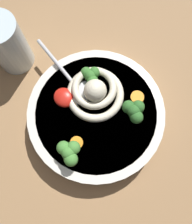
{
  "coord_description": "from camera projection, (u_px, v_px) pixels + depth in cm",
  "views": [
    {
      "loc": [
        -9.67,
        4.31,
        52.08
      ],
      "look_at": [
        -1.58,
        -3.9,
        8.79
      ],
      "focal_mm": 36.21,
      "sensor_mm": 36.0,
      "label": 1
    }
  ],
  "objects": [
    {
      "name": "broccoli_floret_far",
      "position": [
        134.0,
        111.0,
        0.42
      ],
      "size": [
        4.91,
        4.23,
        3.89
      ],
      "color": "#7A9E60",
      "rests_on": "soup_bowl"
    },
    {
      "name": "carrot_slice_front",
      "position": [
        137.0,
        97.0,
        0.45
      ],
      "size": [
        2.72,
        2.72,
        0.51
      ],
      "primitive_type": "cylinder",
      "color": "orange",
      "rests_on": "soup_bowl"
    },
    {
      "name": "soup_spoon",
      "position": [
        77.0,
        88.0,
        0.45
      ],
      "size": [
        17.49,
        6.5,
        1.6
      ],
      "rotation": [
        0.0,
        0.0,
        6.16
      ],
      "color": "#B7B7BC",
      "rests_on": "soup_bowl"
    },
    {
      "name": "broccoli_floret_beside_chili",
      "position": [
        69.0,
        152.0,
        0.4
      ],
      "size": [
        4.98,
        4.29,
        3.94
      ],
      "color": "#7A9E60",
      "rests_on": "soup_bowl"
    },
    {
      "name": "broccoli_floret_beside_noodles",
      "position": [
        91.0,
        76.0,
        0.44
      ],
      "size": [
        4.43,
        3.81,
        3.5
      ],
      "color": "#7A9E60",
      "rests_on": "soup_bowl"
    },
    {
      "name": "drinking_glass",
      "position": [
        8.0,
        45.0,
        0.47
      ],
      "size": [
        7.92,
        7.92,
        12.69
      ],
      "primitive_type": "cylinder",
      "color": "silver",
      "rests_on": "table_slab"
    },
    {
      "name": "chili_sauce_dollop",
      "position": [
        64.0,
        98.0,
        0.45
      ],
      "size": [
        4.32,
        3.89,
        1.94
      ],
      "primitive_type": "ellipsoid",
      "color": "red",
      "rests_on": "soup_bowl"
    },
    {
      "name": "table_slab",
      "position": [
        79.0,
        127.0,
        0.51
      ],
      "size": [
        111.86,
        111.86,
        3.92
      ],
      "primitive_type": "cube",
      "color": "#936D47",
      "rests_on": "ground"
    },
    {
      "name": "soup_bowl",
      "position": [
        96.0,
        115.0,
        0.47
      ],
      "size": [
        27.57,
        27.57,
        4.87
      ],
      "color": "silver",
      "rests_on": "table_slab"
    },
    {
      "name": "noodle_pile",
      "position": [
        95.0,
        92.0,
        0.44
      ],
      "size": [
        12.6,
        12.36,
        5.07
      ],
      "color": "beige",
      "rests_on": "soup_bowl"
    },
    {
      "name": "carrot_slice_extra_a",
      "position": [
        77.0,
        143.0,
        0.43
      ],
      "size": [
        2.46,
        2.46,
        0.67
      ],
      "primitive_type": "cylinder",
      "color": "orange",
      "rests_on": "soup_bowl"
    }
  ]
}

